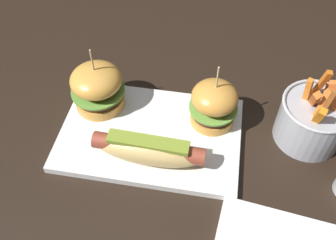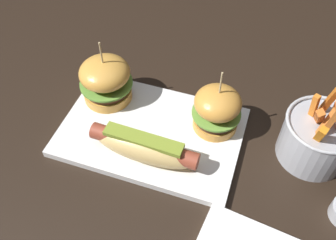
{
  "view_description": "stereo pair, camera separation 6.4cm",
  "coord_description": "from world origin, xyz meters",
  "px_view_note": "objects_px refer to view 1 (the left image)",
  "views": [
    {
      "loc": [
        0.1,
        -0.41,
        0.55
      ],
      "look_at": [
        0.03,
        0.0,
        0.05
      ],
      "focal_mm": 39.81,
      "sensor_mm": 36.0,
      "label": 1
    },
    {
      "loc": [
        0.17,
        -0.39,
        0.55
      ],
      "look_at": [
        0.03,
        0.0,
        0.05
      ],
      "focal_mm": 39.81,
      "sensor_mm": 36.0,
      "label": 2
    }
  ],
  "objects_px": {
    "slider_right": "(214,104)",
    "platter_main": "(151,134)",
    "fries_bucket": "(313,120)",
    "slider_left": "(97,87)",
    "hot_dog": "(149,149)"
  },
  "relations": [
    {
      "from": "slider_right",
      "to": "platter_main",
      "type": "bearing_deg",
      "value": -155.99
    },
    {
      "from": "slider_right",
      "to": "fries_bucket",
      "type": "distance_m",
      "value": 0.18
    },
    {
      "from": "slider_left",
      "to": "fries_bucket",
      "type": "height_order",
      "value": "slider_left"
    },
    {
      "from": "slider_left",
      "to": "fries_bucket",
      "type": "distance_m",
      "value": 0.39
    },
    {
      "from": "hot_dog",
      "to": "slider_left",
      "type": "height_order",
      "value": "slider_left"
    },
    {
      "from": "hot_dog",
      "to": "fries_bucket",
      "type": "relative_size",
      "value": 1.33
    },
    {
      "from": "platter_main",
      "to": "slider_left",
      "type": "distance_m",
      "value": 0.13
    },
    {
      "from": "slider_left",
      "to": "slider_right",
      "type": "distance_m",
      "value": 0.22
    },
    {
      "from": "hot_dog",
      "to": "slider_right",
      "type": "xyz_separation_m",
      "value": [
        0.1,
        0.11,
        0.02
      ]
    },
    {
      "from": "slider_right",
      "to": "hot_dog",
      "type": "bearing_deg",
      "value": -132.57
    },
    {
      "from": "slider_right",
      "to": "fries_bucket",
      "type": "relative_size",
      "value": 0.92
    },
    {
      "from": "platter_main",
      "to": "hot_dog",
      "type": "height_order",
      "value": "hot_dog"
    },
    {
      "from": "hot_dog",
      "to": "fries_bucket",
      "type": "distance_m",
      "value": 0.29
    },
    {
      "from": "slider_left",
      "to": "slider_right",
      "type": "bearing_deg",
      "value": -1.15
    },
    {
      "from": "hot_dog",
      "to": "slider_right",
      "type": "distance_m",
      "value": 0.15
    }
  ]
}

